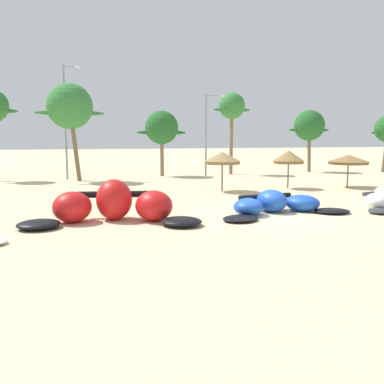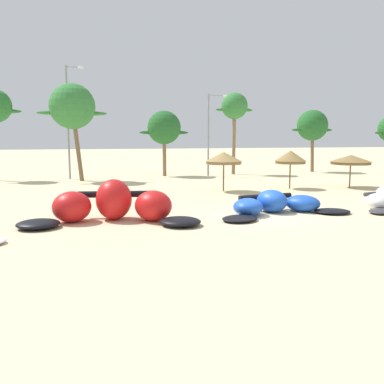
{
  "view_description": "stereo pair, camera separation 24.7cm",
  "coord_description": "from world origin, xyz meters",
  "px_view_note": "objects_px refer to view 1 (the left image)",
  "views": [
    {
      "loc": [
        -8.89,
        -17.88,
        3.7
      ],
      "look_at": [
        -2.9,
        2.0,
        1.0
      ],
      "focal_mm": 38.68,
      "sensor_mm": 36.0,
      "label": 1
    },
    {
      "loc": [
        -8.65,
        -17.95,
        3.7
      ],
      "look_at": [
        -2.9,
        2.0,
        1.0
      ],
      "focal_mm": 38.68,
      "sensor_mm": 36.0,
      "label": 2
    }
  ],
  "objects_px": {
    "beach_umbrella_middle": "(289,157)",
    "palm_left": "(70,107)",
    "palm_center_right": "(309,126)",
    "kite_left": "(113,206)",
    "beach_umbrella_near_palms": "(348,160)",
    "kite_left_of_center": "(276,204)",
    "lamppost_west": "(66,117)",
    "palm_center_left": "(232,108)",
    "palm_left_of_gap": "(162,128)",
    "lamppost_west_center": "(208,130)",
    "beach_umbrella_near_van": "(222,158)"
  },
  "relations": [
    {
      "from": "beach_umbrella_middle",
      "to": "palm_left",
      "type": "xyz_separation_m",
      "value": [
        -15.3,
        10.12,
        4.04
      ]
    },
    {
      "from": "beach_umbrella_middle",
      "to": "palm_center_right",
      "type": "distance_m",
      "value": 16.82
    },
    {
      "from": "palm_left",
      "to": "kite_left",
      "type": "bearing_deg",
      "value": -85.36
    },
    {
      "from": "beach_umbrella_near_palms",
      "to": "palm_center_right",
      "type": "distance_m",
      "value": 15.15
    },
    {
      "from": "kite_left_of_center",
      "to": "lamppost_west",
      "type": "bearing_deg",
      "value": 114.98
    },
    {
      "from": "kite_left",
      "to": "palm_center_left",
      "type": "bearing_deg",
      "value": 56.24
    },
    {
      "from": "palm_left_of_gap",
      "to": "lamppost_west_center",
      "type": "distance_m",
      "value": 4.54
    },
    {
      "from": "kite_left",
      "to": "lamppost_west_center",
      "type": "distance_m",
      "value": 23.76
    },
    {
      "from": "palm_center_right",
      "to": "kite_left",
      "type": "bearing_deg",
      "value": -137.25
    },
    {
      "from": "palm_left",
      "to": "palm_center_left",
      "type": "height_order",
      "value": "palm_left"
    },
    {
      "from": "beach_umbrella_middle",
      "to": "beach_umbrella_near_palms",
      "type": "xyz_separation_m",
      "value": [
        4.72,
        -0.66,
        -0.22
      ]
    },
    {
      "from": "palm_left",
      "to": "palm_left_of_gap",
      "type": "xyz_separation_m",
      "value": [
        8.59,
        2.7,
        -1.67
      ]
    },
    {
      "from": "palm_center_right",
      "to": "kite_left_of_center",
      "type": "bearing_deg",
      "value": -125.52
    },
    {
      "from": "kite_left",
      "to": "palm_center_right",
      "type": "bearing_deg",
      "value": 42.75
    },
    {
      "from": "beach_umbrella_middle",
      "to": "palm_center_right",
      "type": "relative_size",
      "value": 0.41
    },
    {
      "from": "beach_umbrella_middle",
      "to": "palm_left_of_gap",
      "type": "relative_size",
      "value": 0.44
    },
    {
      "from": "beach_umbrella_near_palms",
      "to": "beach_umbrella_near_van",
      "type": "bearing_deg",
      "value": 177.14
    },
    {
      "from": "beach_umbrella_near_van",
      "to": "palm_center_left",
      "type": "relative_size",
      "value": 0.33
    },
    {
      "from": "beach_umbrella_near_palms",
      "to": "lamppost_west",
      "type": "relative_size",
      "value": 0.3
    },
    {
      "from": "palm_center_left",
      "to": "kite_left_of_center",
      "type": "bearing_deg",
      "value": -106.54
    },
    {
      "from": "kite_left",
      "to": "lamppost_west",
      "type": "distance_m",
      "value": 21.5
    },
    {
      "from": "kite_left",
      "to": "beach_umbrella_near_palms",
      "type": "bearing_deg",
      "value": 23.75
    },
    {
      "from": "lamppost_west",
      "to": "palm_center_left",
      "type": "bearing_deg",
      "value": 2.62
    },
    {
      "from": "kite_left",
      "to": "beach_umbrella_near_van",
      "type": "relative_size",
      "value": 2.88
    },
    {
      "from": "kite_left",
      "to": "beach_umbrella_near_van",
      "type": "height_order",
      "value": "beach_umbrella_near_van"
    },
    {
      "from": "kite_left",
      "to": "beach_umbrella_near_palms",
      "type": "xyz_separation_m",
      "value": [
        18.48,
        8.13,
        1.4
      ]
    },
    {
      "from": "beach_umbrella_middle",
      "to": "lamppost_west_center",
      "type": "bearing_deg",
      "value": 101.21
    },
    {
      "from": "beach_umbrella_near_van",
      "to": "beach_umbrella_middle",
      "type": "xyz_separation_m",
      "value": [
        5.29,
        0.16,
        -0.01
      ]
    },
    {
      "from": "beach_umbrella_near_palms",
      "to": "lamppost_west",
      "type": "xyz_separation_m",
      "value": [
        -20.32,
        12.72,
        3.5
      ]
    },
    {
      "from": "beach_umbrella_middle",
      "to": "palm_left",
      "type": "distance_m",
      "value": 18.79
    },
    {
      "from": "kite_left_of_center",
      "to": "beach_umbrella_near_van",
      "type": "height_order",
      "value": "beach_umbrella_near_van"
    },
    {
      "from": "beach_umbrella_middle",
      "to": "palm_center_left",
      "type": "height_order",
      "value": "palm_center_left"
    },
    {
      "from": "lamppost_west_center",
      "to": "palm_center_left",
      "type": "bearing_deg",
      "value": 20.8
    },
    {
      "from": "palm_left_of_gap",
      "to": "palm_center_left",
      "type": "xyz_separation_m",
      "value": [
        7.37,
        -0.02,
        2.13
      ]
    },
    {
      "from": "lamppost_west",
      "to": "beach_umbrella_near_van",
      "type": "bearing_deg",
      "value": -49.84
    },
    {
      "from": "palm_left_of_gap",
      "to": "kite_left",
      "type": "bearing_deg",
      "value": -108.09
    },
    {
      "from": "palm_center_left",
      "to": "palm_left_of_gap",
      "type": "bearing_deg",
      "value": 179.87
    },
    {
      "from": "palm_left_of_gap",
      "to": "beach_umbrella_near_van",
      "type": "bearing_deg",
      "value": -83.79
    },
    {
      "from": "beach_umbrella_middle",
      "to": "palm_center_left",
      "type": "relative_size",
      "value": 0.34
    },
    {
      "from": "kite_left_of_center",
      "to": "palm_left_of_gap",
      "type": "relative_size",
      "value": 1.14
    },
    {
      "from": "beach_umbrella_near_palms",
      "to": "palm_center_right",
      "type": "xyz_separation_m",
      "value": [
        5.32,
        13.87,
        2.96
      ]
    },
    {
      "from": "kite_left",
      "to": "lamppost_west_center",
      "type": "xyz_separation_m",
      "value": [
        11.45,
        20.46,
        3.85
      ]
    },
    {
      "from": "palm_center_left",
      "to": "palm_center_right",
      "type": "distance_m",
      "value": 9.55
    },
    {
      "from": "beach_umbrella_near_van",
      "to": "lamppost_west",
      "type": "bearing_deg",
      "value": 130.16
    },
    {
      "from": "beach_umbrella_middle",
      "to": "lamppost_west_center",
      "type": "distance_m",
      "value": 12.11
    },
    {
      "from": "beach_umbrella_near_van",
      "to": "beach_umbrella_middle",
      "type": "distance_m",
      "value": 5.3
    },
    {
      "from": "palm_center_right",
      "to": "beach_umbrella_middle",
      "type": "bearing_deg",
      "value": -127.22
    },
    {
      "from": "palm_center_right",
      "to": "lamppost_west_center",
      "type": "distance_m",
      "value": 12.46
    },
    {
      "from": "palm_left",
      "to": "palm_left_of_gap",
      "type": "distance_m",
      "value": 9.16
    },
    {
      "from": "lamppost_west_center",
      "to": "palm_center_right",
      "type": "bearing_deg",
      "value": 7.12
    }
  ]
}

